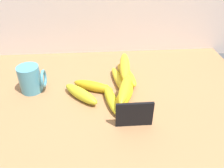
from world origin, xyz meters
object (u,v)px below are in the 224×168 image
Objects in this scene: banana_0 at (120,81)px; banana_5 at (81,94)px; banana_2 at (93,86)px; banana_4 at (126,75)px; banana_1 at (124,96)px; coffee_mug at (31,79)px; banana_7 at (125,89)px; banana_6 at (125,66)px; banana_3 at (111,99)px; chalkboard_sign at (134,115)px.

banana_5 is at bearing -152.48° from banana_0.
banana_2 is 0.92× the size of banana_4.
banana_1 is 0.92× the size of banana_4.
banana_1 is (32.14, -8.83, -2.72)cm from coffee_mug.
banana_2 is 0.98× the size of banana_5.
banana_7 is (10.43, -8.20, 4.25)cm from banana_2.
coffee_mug is 0.50× the size of banana_6.
banana_6 is (12.10, 6.03, 4.33)cm from banana_2.
banana_3 is at bearing -16.73° from banana_5.
chalkboard_sign reaches higher than banana_4.
banana_1 reaches higher than banana_0.
banana_7 is (-1.67, -14.24, -0.08)cm from banana_6.
banana_4 is 1.00× the size of banana_7.
banana_4 reaches higher than banana_0.
banana_4 is at bearing 25.68° from banana_2.
banana_1 is (0.45, -10.03, 0.54)cm from banana_0.
banana_6 is at bearing 26.51° from banana_2.
banana_0 is at bearing 92.49° from banana_7.
coffee_mug is 31.87cm from banana_0.
banana_3 is (-6.04, 11.03, -2.19)cm from chalkboard_sign.
banana_0 is 11.91cm from banana_7.
banana_3 is at bearing -51.61° from banana_2.
banana_1 reaches higher than banana_3.
banana_0 is at bearing 15.94° from banana_2.
banana_3 is at bearing 118.73° from chalkboard_sign.
chalkboard_sign is 39.39cm from coffee_mug.
banana_4 is at bearing 7.49° from coffee_mug.
banana_5 is at bearing -132.70° from banana_2.
chalkboard_sign reaches higher than banana_2.
chalkboard_sign is 12.76cm from banana_3.
coffee_mug is 33.66cm from banana_7.
banana_6 reaches higher than banana_3.
chalkboard_sign is 24.87cm from banana_4.
coffee_mug is at bearing 175.66° from banana_2.
coffee_mug is 35.04cm from banana_4.
banana_6 reaches higher than banana_4.
chalkboard_sign is at bearing -91.99° from banana_4.
banana_0 is at bearing 69.17° from banana_3.
banana_2 is 0.90× the size of banana_3.
chalkboard_sign is 0.72× the size of banana_5.
banana_4 is 20.15cm from banana_5.
banana_6 is (16.26, 10.54, 4.19)cm from banana_5.
banana_4 reaches higher than banana_2.
banana_0 and banana_3 have the same top height.
banana_2 is at bearing 47.30° from banana_5.
chalkboard_sign is 21.65cm from banana_0.
banana_5 is 19.83cm from banana_6.
banana_6 is at bearing 56.04° from banana_0.
coffee_mug is 34.14cm from banana_6.
coffee_mug is 0.51× the size of banana_0.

